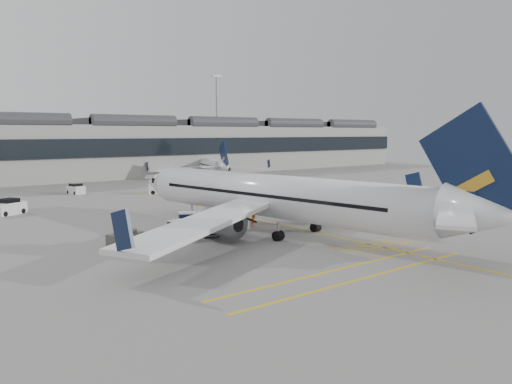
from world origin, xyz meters
TOP-DOWN VIEW (x-y plane):
  - ground at (0.00, 0.00)m, footprint 220.00×220.00m
  - terminal at (0.00, 71.93)m, footprint 200.00×20.45m
  - apron_markings at (10.00, 10.00)m, footprint 0.25×60.00m
  - airliner_main at (7.22, 2.10)m, footprint 39.36×43.31m
  - airliner_far at (35.69, 60.48)m, footprint 26.75×29.66m
  - belt_loader at (4.40, 7.35)m, footprint 5.26×3.31m
  - baggage_cart_a at (0.58, 8.26)m, footprint 2.23×2.07m
  - baggage_cart_b at (1.32, 5.99)m, footprint 2.43×2.26m
  - baggage_cart_c at (-1.76, 5.88)m, footprint 1.79×1.56m
  - baggage_cart_d at (0.88, 4.91)m, footprint 1.82×1.56m
  - ramp_agent_a at (7.17, 6.40)m, footprint 0.67×0.54m
  - ramp_agent_b at (5.27, 7.55)m, footprint 1.01×0.86m
  - pushback_tug at (-6.85, 5.66)m, footprint 3.20×2.53m
  - safety_cone_nose at (12.74, 23.56)m, footprint 0.35×0.35m
  - safety_cone_engine at (17.89, 2.81)m, footprint 0.37×0.37m
  - service_van_left at (-10.89, 29.64)m, footprint 4.08×3.34m
  - service_van_mid at (1.66, 44.65)m, footprint 2.12×3.45m
  - service_van_right at (12.30, 36.85)m, footprint 4.28×3.34m

SIDE VIEW (x-z plane):
  - ground at x=0.00m, z-range 0.00..0.00m
  - apron_markings at x=10.00m, z-range 0.00..0.01m
  - safety_cone_nose at x=12.74m, z-range 0.00..0.49m
  - safety_cone_engine at x=17.89m, z-range 0.00..0.52m
  - belt_loader at x=4.40m, z-range -0.43..1.66m
  - pushback_tug at x=-6.85m, z-range -0.09..1.48m
  - service_van_mid at x=1.66m, z-range -0.09..1.57m
  - ramp_agent_a at x=7.17m, z-range 0.00..1.61m
  - service_van_left at x=-10.89m, z-range -0.10..1.78m
  - service_van_right at x=12.30m, z-range -0.10..1.86m
  - baggage_cart_c at x=-1.76m, z-range 0.06..1.73m
  - ramp_agent_b at x=5.27m, z-range 0.00..1.80m
  - baggage_cart_d at x=0.88m, z-range 0.06..1.84m
  - baggage_cart_a at x=0.58m, z-range 0.07..1.94m
  - baggage_cart_b at x=1.32m, z-range 0.07..2.12m
  - airliner_far at x=35.69m, z-range -1.68..6.45m
  - airliner_main at x=7.22m, z-range -2.38..9.18m
  - terminal at x=0.00m, z-range -0.06..12.34m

